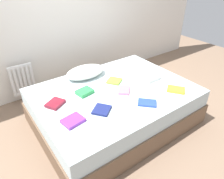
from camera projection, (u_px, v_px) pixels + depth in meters
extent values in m
plane|color=#7F6651|center=(114.00, 120.00, 2.90)|extent=(8.00, 8.00, 0.00)
cube|color=silver|center=(61.00, 0.00, 3.10)|extent=(6.00, 0.10, 2.80)
cube|color=brown|center=(114.00, 112.00, 2.83)|extent=(2.00, 1.50, 0.28)
cube|color=silver|center=(114.00, 97.00, 2.70)|extent=(1.96, 1.46, 0.22)
cylinder|color=white|center=(12.00, 83.00, 3.04)|extent=(0.04, 0.04, 0.48)
cylinder|color=white|center=(16.00, 81.00, 3.07)|extent=(0.04, 0.04, 0.48)
cylinder|color=white|center=(21.00, 80.00, 3.10)|extent=(0.04, 0.04, 0.48)
cylinder|color=white|center=(25.00, 79.00, 3.13)|extent=(0.04, 0.04, 0.48)
cylinder|color=white|center=(29.00, 78.00, 3.16)|extent=(0.04, 0.04, 0.48)
cylinder|color=white|center=(32.00, 77.00, 3.19)|extent=(0.04, 0.04, 0.48)
cube|color=white|center=(19.00, 67.00, 3.00)|extent=(0.34, 0.04, 0.04)
cube|color=white|center=(26.00, 92.00, 3.23)|extent=(0.34, 0.04, 0.04)
ellipsoid|color=white|center=(85.00, 72.00, 2.91)|extent=(0.57, 0.35, 0.14)
cube|color=#8CC638|center=(114.00, 81.00, 2.81)|extent=(0.24, 0.24, 0.02)
cube|color=navy|center=(102.00, 110.00, 2.26)|extent=(0.26, 0.26, 0.03)
cube|color=white|center=(151.00, 77.00, 2.87)|extent=(0.24, 0.18, 0.05)
cube|color=maroon|center=(55.00, 103.00, 2.36)|extent=(0.25, 0.23, 0.04)
cube|color=#2847B7|center=(147.00, 103.00, 2.38)|extent=(0.25, 0.25, 0.02)
cube|color=green|center=(85.00, 92.00, 2.55)|extent=(0.21, 0.18, 0.05)
cube|color=purple|center=(73.00, 121.00, 2.10)|extent=(0.23, 0.20, 0.03)
cube|color=yellow|center=(176.00, 90.00, 2.61)|extent=(0.25, 0.26, 0.03)
cube|color=pink|center=(124.00, 90.00, 2.61)|extent=(0.23, 0.24, 0.03)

